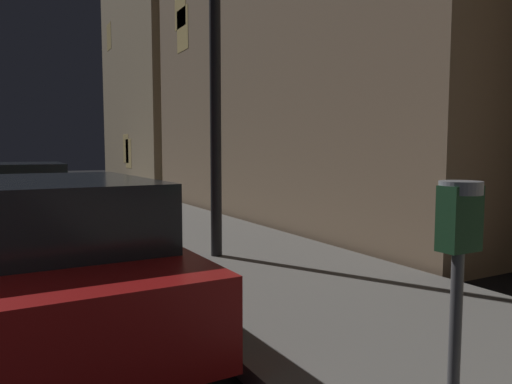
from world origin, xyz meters
The scene contains 6 objects.
sidewalk centered at (5.60, 0.00, 0.07)m, with size 3.20×36.00×0.15m, color slate.
parking_meter centered at (4.34, -0.55, 1.20)m, with size 0.19×0.19×1.39m.
car_red centered at (2.85, 2.70, 0.72)m, with size 2.19×4.34×1.43m.
car_green centered at (2.85, 8.46, 0.72)m, with size 2.17×4.41×1.43m.
building_mid centered at (11.58, 7.67, 5.33)m, with size 8.57×11.37×10.67m.
building_far centered at (10.38, 18.61, 5.74)m, with size 6.17×8.62×11.48m.
Camera 1 is at (2.51, -1.98, 1.68)m, focal length 33.35 mm.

